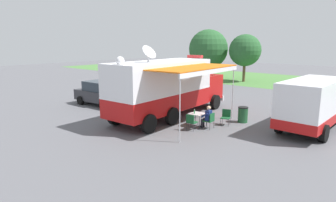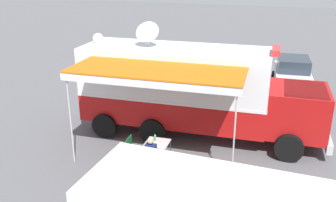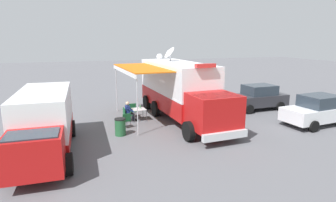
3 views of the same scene
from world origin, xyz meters
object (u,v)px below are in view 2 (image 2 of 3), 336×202
at_px(trash_bin, 216,186).
at_px(car_behind_truck, 211,72).
at_px(command_truck, 193,89).
at_px(seated_responder, 152,153).
at_px(folding_table, 157,144).
at_px(water_bottle, 155,138).
at_px(folding_chair_at_table, 150,159).
at_px(folding_chair_beside_table, 132,147).
at_px(car_far_corner, 292,74).
at_px(folding_chair_spare_by_truck, 185,169).

bearing_deg(trash_bin, car_behind_truck, -165.92).
height_order(command_truck, seated_responder, command_truck).
distance_m(folding_table, water_bottle, 0.24).
relative_size(folding_table, folding_chair_at_table, 0.97).
bearing_deg(car_behind_truck, folding_chair_at_table, 1.16).
distance_m(folding_table, folding_chair_at_table, 0.82).
relative_size(folding_chair_beside_table, seated_responder, 0.70).
xyz_separation_m(water_bottle, car_far_corner, (-9.66, 4.23, 0.05)).
relative_size(folding_chair_at_table, folding_chair_beside_table, 1.00).
relative_size(command_truck, folding_chair_beside_table, 11.06).
distance_m(water_bottle, folding_chair_at_table, 0.99).
height_order(folding_table, folding_chair_at_table, folding_chair_at_table).
height_order(command_truck, folding_chair_at_table, command_truck).
bearing_deg(folding_chair_beside_table, folding_chair_at_table, 56.81).
bearing_deg(water_bottle, car_behind_truck, -179.87).
height_order(command_truck, folding_chair_beside_table, command_truck).
height_order(folding_chair_beside_table, trash_bin, trash_bin).
distance_m(trash_bin, car_behind_truck, 10.51).
bearing_deg(folding_table, car_far_corner, 157.25).
distance_m(command_truck, car_far_corner, 8.13).
bearing_deg(car_behind_truck, folding_chair_spare_by_truck, 8.49).
height_order(folding_table, water_bottle, water_bottle).
relative_size(water_bottle, folding_chair_beside_table, 0.26).
xyz_separation_m(folding_chair_at_table, seated_responder, (-0.19, -0.01, 0.14)).
xyz_separation_m(seated_responder, car_behind_truck, (-9.29, -0.18, 0.23)).
xyz_separation_m(trash_bin, car_far_corner, (-11.29, 1.69, 0.42)).
relative_size(folding_chair_at_table, seated_responder, 0.70).
height_order(water_bottle, car_behind_truck, car_behind_truck).
relative_size(car_behind_truck, car_far_corner, 0.98).
relative_size(command_truck, folding_chair_spare_by_truck, 11.06).
distance_m(command_truck, folding_table, 2.91).
bearing_deg(command_truck, car_far_corner, 153.68).
xyz_separation_m(command_truck, folding_chair_spare_by_truck, (3.59, 0.78, -1.43)).
height_order(folding_chair_at_table, seated_responder, seated_responder).
bearing_deg(car_far_corner, command_truck, -26.32).
xyz_separation_m(seated_responder, car_far_corner, (-10.39, 4.07, 0.23)).
xyz_separation_m(water_bottle, folding_chair_at_table, (0.92, 0.17, -0.32)).
distance_m(water_bottle, car_behind_truck, 8.56).
xyz_separation_m(command_truck, folding_chair_beside_table, (2.77, -1.38, -1.43)).
height_order(water_bottle, folding_chair_spare_by_truck, water_bottle).
height_order(folding_table, folding_chair_spare_by_truck, folding_chair_spare_by_truck).
distance_m(water_bottle, car_far_corner, 10.55).
height_order(command_truck, trash_bin, command_truck).
distance_m(command_truck, folding_chair_at_table, 3.68).
height_order(folding_chair_spare_by_truck, car_far_corner, car_far_corner).
xyz_separation_m(command_truck, trash_bin, (4.07, 1.88, -1.49)).
distance_m(folding_chair_at_table, car_behind_truck, 9.49).
bearing_deg(car_far_corner, folding_chair_beside_table, -26.36).
height_order(folding_chair_at_table, car_far_corner, car_far_corner).
bearing_deg(folding_table, trash_bin, 58.00).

